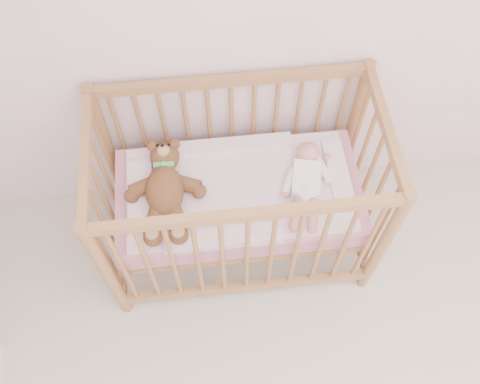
{
  "coord_description": "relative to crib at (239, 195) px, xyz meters",
  "views": [
    {
      "loc": [
        -0.39,
        0.28,
        2.83
      ],
      "look_at": [
        -0.25,
        1.55,
        0.62
      ],
      "focal_mm": 40.0,
      "sensor_mm": 36.0,
      "label": 1
    }
  ],
  "objects": [
    {
      "name": "baby",
      "position": [
        0.33,
        -0.02,
        0.14
      ],
      "size": [
        0.36,
        0.56,
        0.12
      ],
      "primitive_type": null,
      "rotation": [
        0.0,
        0.0,
        -0.22
      ],
      "color": "white",
      "rests_on": "blanket"
    },
    {
      "name": "blanket",
      "position": [
        0.0,
        0.0,
        0.06
      ],
      "size": [
        1.1,
        0.58,
        0.06
      ],
      "primitive_type": null,
      "color": "#EDA3C2",
      "rests_on": "mattress"
    },
    {
      "name": "wall_back",
      "position": [
        0.25,
        0.4,
        0.85
      ],
      "size": [
        4.0,
        0.02,
        2.7
      ],
      "primitive_type": "cube",
      "color": "white",
      "rests_on": "floor"
    },
    {
      "name": "crib",
      "position": [
        0.0,
        0.0,
        0.0
      ],
      "size": [
        1.36,
        0.76,
        1.0
      ],
      "primitive_type": null,
      "color": "#A67A46",
      "rests_on": "floor"
    },
    {
      "name": "teddy_bear",
      "position": [
        -0.36,
        -0.02,
        0.15
      ],
      "size": [
        0.42,
        0.59,
        0.16
      ],
      "primitive_type": null,
      "rotation": [
        0.0,
        0.0,
        -0.03
      ],
      "color": "brown",
      "rests_on": "blanket"
    },
    {
      "name": "mattress",
      "position": [
        0.0,
        0.0,
        -0.01
      ],
      "size": [
        1.22,
        0.62,
        0.13
      ],
      "primitive_type": "cube",
      "color": "pink",
      "rests_on": "crib"
    }
  ]
}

